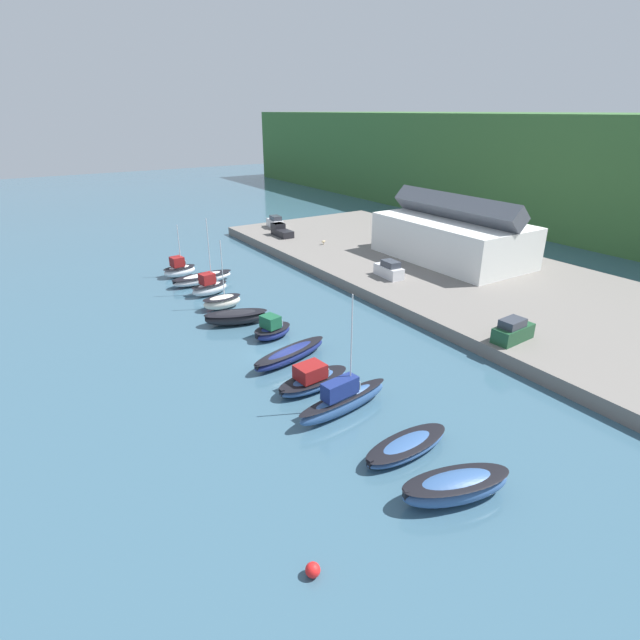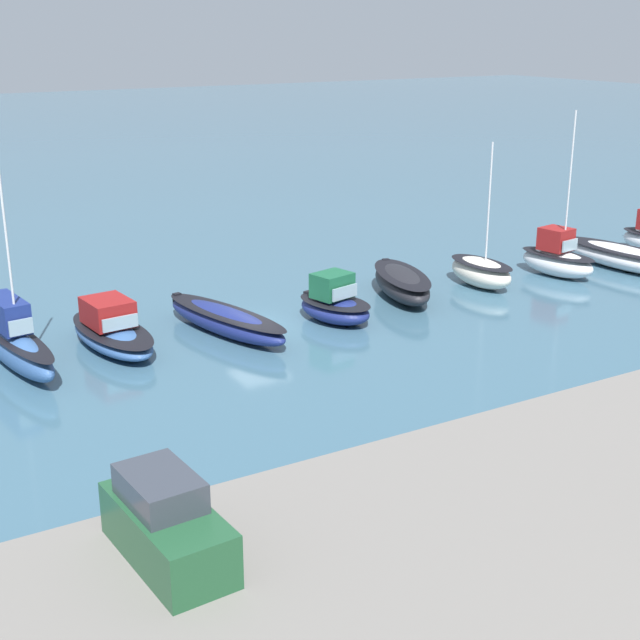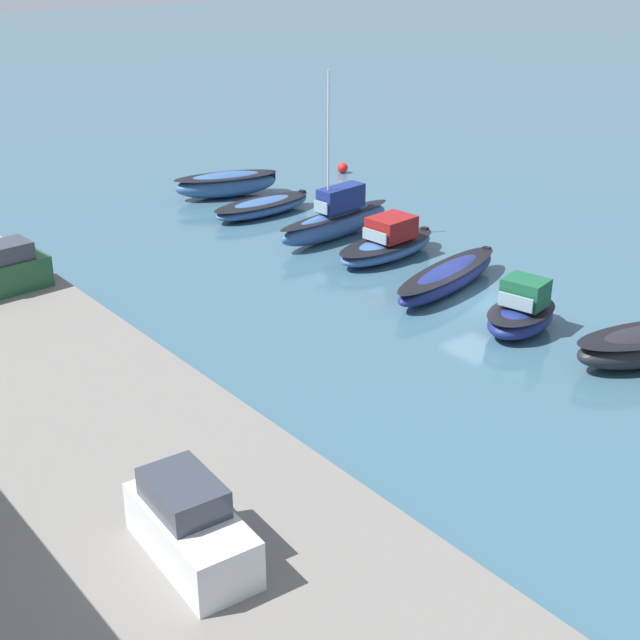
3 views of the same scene
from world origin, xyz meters
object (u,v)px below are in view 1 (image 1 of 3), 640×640
at_px(parked_car_0, 389,270).
at_px(mooring_buoy_0, 313,570).
at_px(moored_boat_6, 290,354).
at_px(parked_car_1, 513,331).
at_px(moored_boat_4, 236,317).
at_px(moored_boat_9, 406,446).
at_px(parked_car_3, 275,222).
at_px(moored_boat_8, 343,400).
at_px(moored_boat_0, 179,269).
at_px(pickup_truck_0, 281,231).
at_px(moored_boat_7, 313,380).
at_px(moored_boat_10, 456,487).
at_px(moored_boat_3, 222,302).
at_px(moored_boat_1, 202,278).
at_px(moored_boat_5, 272,330).
at_px(dog_on_quay, 324,242).
at_px(moored_boat_2, 209,287).

distance_m(parked_car_0, mooring_buoy_0, 43.82).
height_order(moored_boat_6, parked_car_0, parked_car_0).
distance_m(parked_car_1, mooring_buoy_0, 30.00).
bearing_deg(moored_boat_4, mooring_buoy_0, 1.01).
bearing_deg(parked_car_0, moored_boat_6, -148.23).
xyz_separation_m(moored_boat_9, parked_car_3, (-59.63, 22.18, 1.74)).
bearing_deg(moored_boat_8, mooring_buoy_0, -48.05).
distance_m(moored_boat_0, moored_boat_4, 19.18).
relative_size(parked_car_0, pickup_truck_0, 0.91).
relative_size(moored_boat_7, moored_boat_10, 0.95).
xyz_separation_m(moored_boat_0, parked_car_0, (18.63, 20.97, 1.22)).
xyz_separation_m(moored_boat_0, moored_boat_3, (14.23, 0.23, -0.19)).
bearing_deg(moored_boat_1, moored_boat_8, -7.42).
bearing_deg(moored_boat_3, parked_car_0, 77.99).
distance_m(moored_boat_7, parked_car_0, 26.85).
xyz_separation_m(moored_boat_1, moored_boat_3, (9.67, -1.29, 0.13)).
height_order(moored_boat_3, moored_boat_9, moored_boat_3).
xyz_separation_m(moored_boat_5, parked_car_1, (15.01, 16.88, 1.40)).
bearing_deg(parked_car_3, moored_boat_9, -103.76).
bearing_deg(moored_boat_10, parked_car_3, 177.03).
xyz_separation_m(moored_boat_3, moored_boat_6, (15.34, 0.12, -0.18)).
relative_size(parked_car_1, dog_on_quay, 4.89).
relative_size(moored_boat_1, parked_car_0, 1.93).
bearing_deg(moored_boat_1, moored_boat_0, -165.65).
height_order(pickup_truck_0, mooring_buoy_0, pickup_truck_0).
distance_m(moored_boat_1, moored_boat_3, 9.75).
distance_m(moored_boat_3, moored_boat_4, 4.97).
relative_size(parked_car_3, pickup_truck_0, 0.92).
xyz_separation_m(parked_car_0, pickup_truck_0, (-27.18, -0.64, -0.10)).
distance_m(moored_boat_5, parked_car_1, 22.63).
xyz_separation_m(moored_boat_10, mooring_buoy_0, (-0.03, -9.69, -0.47)).
height_order(moored_boat_4, mooring_buoy_0, moored_boat_4).
bearing_deg(parked_car_0, moored_boat_8, -132.74).
distance_m(moored_boat_5, moored_boat_10, 25.51).
relative_size(moored_boat_0, parked_car_3, 1.60).
distance_m(moored_boat_6, moored_boat_8, 9.41).
bearing_deg(moored_boat_3, dog_on_quay, 121.28).
distance_m(parked_car_0, dog_on_quay, 18.41).
bearing_deg(moored_boat_7, mooring_buoy_0, -37.64).
distance_m(moored_boat_6, parked_car_1, 20.38).
height_order(moored_boat_4, moored_boat_8, moored_boat_8).
distance_m(moored_boat_0, moored_boat_10, 49.74).
height_order(moored_boat_9, dog_on_quay, dog_on_quay).
xyz_separation_m(moored_boat_2, moored_boat_10, (40.67, -0.91, -0.19)).
relative_size(moored_boat_2, moored_boat_4, 1.33).
distance_m(moored_boat_4, moored_boat_6, 10.42).
distance_m(moored_boat_7, moored_boat_10, 15.03).
height_order(moored_boat_0, pickup_truck_0, moored_boat_0).
bearing_deg(moored_boat_9, moored_boat_1, 175.22).
bearing_deg(parked_car_3, moored_boat_1, -130.95).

